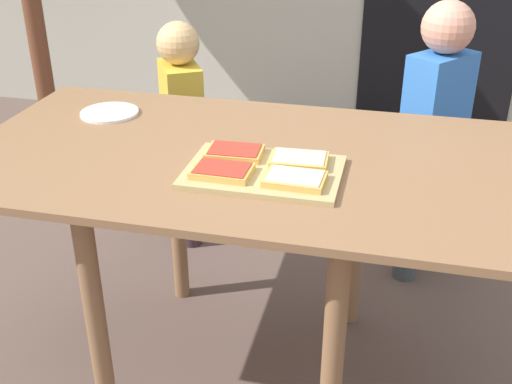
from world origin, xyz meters
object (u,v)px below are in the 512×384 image
object	(u,v)px
pizza_slice_near_left	(222,171)
child_right	(434,126)
child_left	(182,121)
pizza_slice_far_right	(299,160)
pizza_slice_near_right	(295,179)
plate_white_left	(110,113)
dining_table	(240,187)
pizza_slice_far_left	(233,152)
cutting_board	(264,172)

from	to	relation	value
pizza_slice_near_left	child_right	xyz separation A→B (m)	(0.55, 0.87, -0.16)
child_left	child_right	world-z (taller)	child_right
pizza_slice_far_right	pizza_slice_near_right	size ratio (longest dim) A/B	1.01
pizza_slice_far_right	pizza_slice_near_right	bearing A→B (deg)	-85.36
pizza_slice_near_left	plate_white_left	size ratio (longest dim) A/B	0.81
pizza_slice_far_right	dining_table	bearing A→B (deg)	162.53
pizza_slice_far_left	pizza_slice_near_left	xyz separation A→B (m)	(0.00, -0.12, 0.00)
cutting_board	child_right	size ratio (longest dim) A/B	0.37
dining_table	plate_white_left	distance (m)	0.54
dining_table	pizza_slice_near_left	world-z (taller)	pizza_slice_near_left
plate_white_left	pizza_slice_near_right	bearing A→B (deg)	-29.10
pizza_slice_far_left	pizza_slice_near_right	xyz separation A→B (m)	(0.19, -0.12, 0.00)
dining_table	child_left	distance (m)	0.88
child_left	child_right	bearing A→B (deg)	-2.63
pizza_slice_far_right	child_left	distance (m)	1.05
cutting_board	child_right	bearing A→B (deg)	60.91
child_left	dining_table	bearing A→B (deg)	-59.37
child_right	pizza_slice_far_left	bearing A→B (deg)	-126.50
pizza_slice_near_left	child_left	size ratio (longest dim) A/B	0.16
dining_table	pizza_slice_near_right	distance (m)	0.29
dining_table	cutting_board	bearing A→B (deg)	-50.59
pizza_slice_near_right	child_right	size ratio (longest dim) A/B	0.14
cutting_board	pizza_slice_near_left	bearing A→B (deg)	-150.96
child_left	cutting_board	bearing A→B (deg)	-58.08
pizza_slice_near_left	pizza_slice_near_right	bearing A→B (deg)	-0.74
cutting_board	pizza_slice_far_right	xyz separation A→B (m)	(0.08, 0.06, 0.02)
pizza_slice_far_left	plate_white_left	xyz separation A→B (m)	(-0.48, 0.25, -0.02)
pizza_slice_near_left	pizza_slice_far_left	bearing A→B (deg)	92.14
pizza_slice_far_right	child_right	bearing A→B (deg)	63.81
cutting_board	pizza_slice_near_left	distance (m)	0.11
cutting_board	pizza_slice_near_right	bearing A→B (deg)	-30.87
pizza_slice_near_right	child_left	distance (m)	1.15
child_left	pizza_slice_far_left	bearing A→B (deg)	-61.09
plate_white_left	pizza_slice_near_left	bearing A→B (deg)	-37.43
pizza_slice_far_left	plate_white_left	world-z (taller)	pizza_slice_far_left
pizza_slice_near_right	child_right	distance (m)	0.96
child_left	child_right	size ratio (longest dim) A/B	0.88
pizza_slice_far_left	child_right	xyz separation A→B (m)	(0.56, 0.75, -0.16)
child_right	cutting_board	bearing A→B (deg)	-119.09
pizza_slice_far_right	pizza_slice_near_left	bearing A→B (deg)	-147.50
pizza_slice_far_left	pizza_slice_near_right	world-z (taller)	same
pizza_slice_near_right	child_left	bearing A→B (deg)	124.44
dining_table	pizza_slice_near_left	distance (m)	0.21
dining_table	pizza_slice_far_left	bearing A→B (deg)	-94.20
pizza_slice_near_left	plate_white_left	bearing A→B (deg)	142.57
pizza_slice_far_left	cutting_board	bearing A→B (deg)	-34.81
pizza_slice_far_left	child_right	world-z (taller)	child_right
pizza_slice_near_left	child_right	bearing A→B (deg)	57.73
pizza_slice_far_right	pizza_slice_far_left	world-z (taller)	same
pizza_slice_near_left	cutting_board	bearing A→B (deg)	29.04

